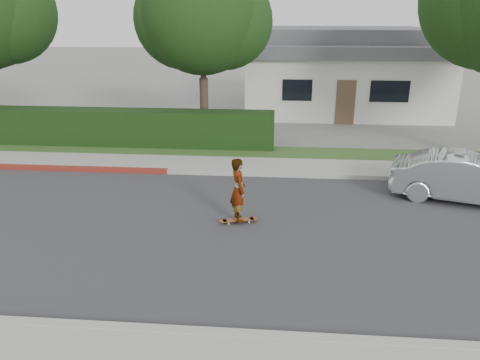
# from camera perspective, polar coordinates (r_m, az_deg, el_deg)

# --- Properties ---
(ground) EXTENTS (120.00, 120.00, 0.00)m
(ground) POSITION_cam_1_polar(r_m,az_deg,el_deg) (12.59, -17.51, -5.24)
(ground) COLOR slate
(ground) RESTS_ON ground
(road) EXTENTS (60.00, 8.00, 0.01)m
(road) POSITION_cam_1_polar(r_m,az_deg,el_deg) (12.58, -17.52, -5.22)
(road) COLOR #2D2D30
(road) RESTS_ON ground
(curb_near) EXTENTS (60.00, 0.20, 0.15)m
(curb_near) POSITION_cam_1_polar(r_m,az_deg,el_deg) (9.41, -26.99, -15.25)
(curb_near) COLOR #9E9E99
(curb_near) RESTS_ON ground
(curb_far) EXTENTS (60.00, 0.20, 0.15)m
(curb_far) POSITION_cam_1_polar(r_m,az_deg,el_deg) (16.14, -12.26, 1.12)
(curb_far) COLOR #9E9E99
(curb_far) RESTS_ON ground
(sidewalk_far) EXTENTS (60.00, 1.60, 0.12)m
(sidewalk_far) POSITION_cam_1_polar(r_m,az_deg,el_deg) (16.96, -11.40, 2.06)
(sidewalk_far) COLOR gray
(sidewalk_far) RESTS_ON ground
(planting_strip) EXTENTS (60.00, 1.60, 0.10)m
(planting_strip) POSITION_cam_1_polar(r_m,az_deg,el_deg) (18.44, -10.06, 3.56)
(planting_strip) COLOR #2D4C1E
(planting_strip) RESTS_ON ground
(hedge) EXTENTS (15.00, 1.00, 1.50)m
(hedge) POSITION_cam_1_polar(r_m,az_deg,el_deg) (19.78, -18.24, 6.07)
(hedge) COLOR black
(hedge) RESTS_ON ground
(tree_center) EXTENTS (5.66, 4.84, 7.44)m
(tree_center) POSITION_cam_1_polar(r_m,az_deg,el_deg) (19.93, -4.62, 19.17)
(tree_center) COLOR #33261C
(tree_center) RESTS_ON ground
(house) EXTENTS (10.60, 8.60, 4.30)m
(house) POSITION_cam_1_polar(r_m,az_deg,el_deg) (26.86, 12.24, 12.98)
(house) COLOR beige
(house) RESTS_ON ground
(skateboard) EXTENTS (1.01, 0.44, 0.09)m
(skateboard) POSITION_cam_1_polar(r_m,az_deg,el_deg) (12.08, -0.20, -4.89)
(skateboard) COLOR gold
(skateboard) RESTS_ON ground
(skateboarder) EXTENTS (0.57, 0.69, 1.65)m
(skateboarder) POSITION_cam_1_polar(r_m,az_deg,el_deg) (11.75, -0.21, -1.18)
(skateboarder) COLOR white
(skateboarder) RESTS_ON skateboard
(car_silver) EXTENTS (4.37, 2.55, 1.36)m
(car_silver) POSITION_cam_1_polar(r_m,az_deg,el_deg) (14.74, 25.90, 0.19)
(car_silver) COLOR silver
(car_silver) RESTS_ON ground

